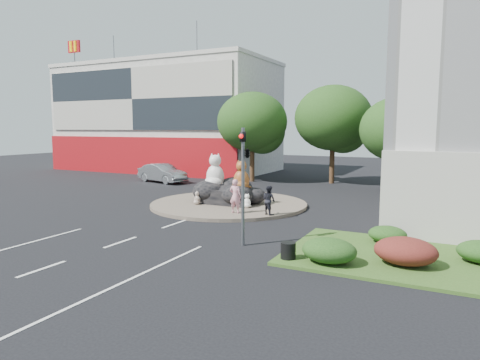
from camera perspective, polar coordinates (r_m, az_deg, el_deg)
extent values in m
plane|color=black|center=(19.64, -15.63, -8.02)|extent=(120.00, 120.00, 0.00)
cylinder|color=brown|center=(27.62, -1.50, -3.22)|extent=(10.00, 10.00, 0.20)
cube|color=silver|center=(52.10, -9.65, 8.01)|extent=(25.00, 12.00, 12.00)
cube|color=maroon|center=(47.45, -13.90, 3.18)|extent=(25.00, 0.30, 4.00)
cube|color=#B2AD9E|center=(47.41, -14.16, 10.43)|extent=(24.00, 0.15, 6.50)
cube|color=silver|center=(52.58, -9.80, 14.78)|extent=(25.20, 12.20, 0.40)
cylinder|color=#595B60|center=(57.96, -16.46, 16.06)|extent=(0.10, 0.10, 4.00)
cylinder|color=#595B60|center=(52.97, -5.77, 17.75)|extent=(0.10, 0.10, 5.00)
cube|color=maroon|center=(56.97, -21.25, 16.25)|extent=(1.80, 0.25, 1.40)
cube|color=#284517|center=(17.65, 23.10, -9.84)|extent=(10.00, 6.00, 0.12)
cylinder|color=#382314|center=(39.83, 1.63, 2.50)|extent=(0.44, 0.44, 3.74)
ellipsoid|color=#1A3A12|center=(39.71, 1.65, 7.76)|extent=(6.46, 6.46, 5.49)
sphere|color=#1A3A12|center=(39.83, 3.00, 6.53)|extent=(4.25, 4.25, 4.25)
sphere|color=#1A3A12|center=(39.74, 0.54, 6.91)|extent=(3.74, 3.74, 3.74)
cylinder|color=#382314|center=(39.31, 12.17, 2.44)|extent=(0.44, 0.44, 3.96)
ellipsoid|color=#1A3A12|center=(39.20, 12.32, 8.09)|extent=(6.84, 6.84, 5.81)
sphere|color=#1A3A12|center=(39.48, 13.60, 6.74)|extent=(4.50, 4.50, 4.50)
sphere|color=#1A3A12|center=(39.09, 11.18, 7.20)|extent=(3.96, 3.96, 3.96)
cylinder|color=#382314|center=(34.31, 20.16, 0.97)|extent=(0.44, 0.44, 3.30)
ellipsoid|color=#1A3A12|center=(34.14, 20.39, 6.36)|extent=(5.70, 5.70, 4.84)
sphere|color=#1A3A12|center=(34.57, 21.76, 5.06)|extent=(3.75, 3.75, 3.75)
sphere|color=#1A3A12|center=(33.94, 19.12, 5.52)|extent=(3.30, 3.30, 3.30)
ellipsoid|color=#1A3A12|center=(16.05, 11.81, -9.18)|extent=(2.00, 1.60, 0.90)
ellipsoid|color=#521A16|center=(16.57, 21.21, -8.84)|extent=(2.20, 1.76, 0.99)
ellipsoid|color=#1A3A12|center=(19.41, 19.07, -6.86)|extent=(1.60, 1.28, 0.72)
cylinder|color=#595B60|center=(17.95, 0.40, -1.01)|extent=(0.14, 0.14, 5.00)
imported|color=black|center=(17.80, 0.40, 4.42)|extent=(0.21, 0.26, 1.30)
imported|color=black|center=(17.72, 0.98, 3.76)|extent=(0.26, 1.24, 0.50)
sphere|color=red|center=(17.62, 0.14, 5.86)|extent=(0.18, 0.18, 0.18)
cylinder|color=#595B60|center=(21.94, 27.09, 3.62)|extent=(0.18, 0.18, 8.00)
cylinder|color=#595B60|center=(22.14, 25.02, 14.15)|extent=(2.00, 0.12, 0.12)
cube|color=silver|center=(22.19, 22.35, 14.00)|extent=(0.50, 0.22, 0.12)
imported|color=pink|center=(24.09, -0.62, -2.15)|extent=(0.72, 0.48, 1.93)
imported|color=black|center=(23.74, 3.88, -2.69)|extent=(0.98, 0.91, 1.62)
imported|color=#94979B|center=(39.80, -10.31, 0.91)|extent=(5.45, 2.98, 1.70)
cylinder|color=black|center=(16.32, 6.44, -9.31)|extent=(0.73, 0.73, 0.62)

